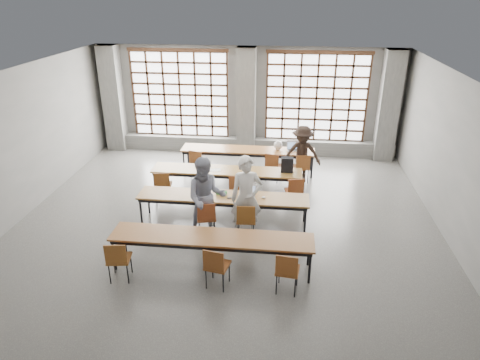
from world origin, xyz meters
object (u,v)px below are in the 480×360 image
(chair_mid_centre, at_px, (238,187))
(desk_row_a, at_px, (248,151))
(backpack, at_px, (287,165))
(student_male, at_px, (247,198))
(red_pouch, at_px, (119,256))
(desk_row_b, at_px, (227,172))
(chair_back_right, at_px, (302,165))
(student_back, at_px, (302,154))
(desk_row_d, at_px, (212,239))
(chair_front_right, at_px, (246,218))
(chair_mid_left, at_px, (163,183))
(chair_near_right, at_px, (287,269))
(student_female, at_px, (206,197))
(plastic_bag, at_px, (278,145))
(chair_mid_right, at_px, (295,190))
(desk_row_c, at_px, (223,198))
(chair_back_mid, at_px, (273,164))
(chair_front_left, at_px, (206,215))
(green_box, at_px, (221,193))
(laptop_front, at_px, (248,193))
(chair_near_mid, at_px, (216,264))
(mouse, at_px, (264,198))
(laptop_back, at_px, (293,148))
(chair_back_left, at_px, (197,161))
(chair_near_left, at_px, (118,257))
(phone, at_px, (230,198))

(chair_mid_centre, bearing_deg, desk_row_a, 89.20)
(backpack, bearing_deg, student_male, -112.42)
(red_pouch, bearing_deg, desk_row_b, 68.58)
(backpack, bearing_deg, chair_back_right, 65.92)
(chair_mid_centre, xyz_separation_m, student_back, (1.63, 1.77, 0.29))
(backpack, bearing_deg, desk_row_b, -178.33)
(desk_row_d, distance_m, chair_mid_centre, 2.72)
(chair_mid_centre, height_order, chair_front_right, same)
(desk_row_b, bearing_deg, chair_mid_left, -158.41)
(chair_near_right, xyz_separation_m, student_female, (-1.83, 1.91, 0.39))
(chair_near_right, bearing_deg, plastic_bag, 93.57)
(chair_mid_right, xyz_separation_m, plastic_bag, (-0.50, 2.32, 0.34))
(desk_row_c, distance_m, student_male, 0.84)
(chair_back_mid, bearing_deg, chair_front_left, -112.74)
(desk_row_b, xyz_separation_m, chair_front_right, (0.74, -2.18, -0.13))
(chair_mid_left, xyz_separation_m, green_box, (1.68, -0.85, 0.24))
(laptop_front, bearing_deg, chair_near_mid, -97.73)
(chair_back_right, relative_size, chair_near_mid, 1.00)
(mouse, relative_size, backpack, 0.24)
(laptop_front, bearing_deg, laptop_back, 71.74)
(green_box, height_order, backpack, backpack)
(student_back, bearing_deg, desk_row_d, -111.82)
(chair_near_right, bearing_deg, laptop_back, 89.09)
(chair_back_left, distance_m, chair_front_right, 3.65)
(chair_near_left, relative_size, laptop_back, 2.25)
(chair_back_mid, relative_size, green_box, 3.52)
(chair_near_mid, bearing_deg, red_pouch, 177.64)
(mouse, bearing_deg, chair_front_right, -119.51)
(desk_row_d, height_order, chair_back_left, chair_back_left)
(chair_back_right, xyz_separation_m, laptop_front, (-1.33, -2.46, 0.25))
(chair_front_right, xyz_separation_m, phone, (-0.43, 0.53, 0.20))
(phone, bearing_deg, chair_back_mid, 71.80)
(chair_front_right, bearing_deg, chair_near_right, -62.51)
(desk_row_a, bearing_deg, chair_back_mid, -38.76)
(laptop_back, bearing_deg, chair_back_mid, -127.40)
(chair_mid_right, relative_size, chair_near_mid, 1.00)
(backpack, bearing_deg, chair_back_left, 159.52)
(chair_near_left, xyz_separation_m, laptop_front, (2.21, 2.51, 0.25))
(laptop_front, bearing_deg, backpack, 59.04)
(chair_back_left, distance_m, laptop_front, 3.01)
(chair_near_right, height_order, phone, chair_near_right)
(student_back, bearing_deg, desk_row_b, -149.91)
(student_back, bearing_deg, desk_row_a, 163.14)
(chair_front_left, height_order, chair_near_right, same)
(desk_row_d, bearing_deg, desk_row_b, 93.04)
(red_pouch, bearing_deg, laptop_front, 47.58)
(chair_front_left, bearing_deg, chair_back_mid, 67.26)
(plastic_bag, bearing_deg, chair_near_left, -116.55)
(chair_near_right, bearing_deg, chair_mid_right, 87.44)
(chair_mid_centre, height_order, green_box, chair_mid_centre)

